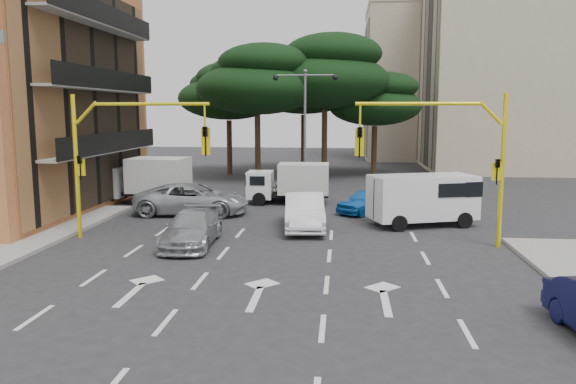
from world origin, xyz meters
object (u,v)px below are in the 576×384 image
object	(u,v)px
street_lamp_center	(305,109)
box_truck_b	(289,184)
signal_mast_right	(456,148)
van_white	(422,200)
box_truck_a	(143,181)
car_silver_cross_a	(192,199)
car_silver_cross_b	(294,189)
car_white_hatch	(304,211)
car_silver_wagon	(192,229)
car_blue_compact	(366,201)
signal_mast_left	(117,146)

from	to	relation	value
street_lamp_center	box_truck_b	distance (m)	6.23
signal_mast_right	van_white	bearing A→B (deg)	98.93
box_truck_b	street_lamp_center	bearing A→B (deg)	-9.04
signal_mast_right	box_truck_a	bearing A→B (deg)	150.89
car_silver_cross_a	car_silver_cross_b	size ratio (longest dim) A/B	1.53
signal_mast_right	car_white_hatch	bearing A→B (deg)	155.95
van_white	signal_mast_right	bearing A→B (deg)	-9.69
car_silver_wagon	van_white	bearing A→B (deg)	24.23
car_silver_cross_a	box_truck_a	bearing A→B (deg)	48.21
car_white_hatch	box_truck_b	distance (m)	6.95
signal_mast_right	car_blue_compact	xyz separation A→B (m)	(-3.09, 7.01, -3.25)
signal_mast_left	car_silver_wagon	xyz separation A→B (m)	(3.30, -0.87, -3.21)
van_white	car_white_hatch	bearing A→B (deg)	-95.08
signal_mast_left	street_lamp_center	size ratio (longest dim) A/B	0.77
signal_mast_left	box_truck_a	bearing A→B (deg)	104.01
signal_mast_left	box_truck_b	bearing A→B (deg)	56.94
car_silver_wagon	car_silver_cross_a	distance (m)	6.79
car_silver_wagon	van_white	size ratio (longest dim) A/B	0.97
car_silver_cross_b	box_truck_a	xyz separation A→B (m)	(-8.59, -2.21, 0.68)
signal_mast_right	van_white	xyz separation A→B (m)	(-0.63, 4.01, -2.68)
box_truck_a	box_truck_b	xyz separation A→B (m)	(8.38, 0.71, -0.16)
van_white	street_lamp_center	bearing A→B (deg)	-166.92
signal_mast_right	signal_mast_left	world-z (taller)	same
car_silver_cross_a	car_silver_cross_b	xyz separation A→B (m)	(4.84, 5.32, -0.16)
car_blue_compact	car_silver_wagon	xyz separation A→B (m)	(-7.23, -7.88, 0.04)
signal_mast_left	car_blue_compact	xyz separation A→B (m)	(10.52, 7.01, -3.25)
box_truck_b	box_truck_a	bearing A→B (deg)	93.59
signal_mast_left	van_white	size ratio (longest dim) A/B	1.25
box_truck_a	signal_mast_right	bearing A→B (deg)	-116.16
car_white_hatch	box_truck_b	world-z (taller)	box_truck_b
street_lamp_center	car_blue_compact	world-z (taller)	street_lamp_center
car_silver_cross_a	van_white	distance (m)	11.56
van_white	signal_mast_left	bearing A→B (deg)	-91.45
box_truck_a	car_silver_wagon	bearing A→B (deg)	-147.47
car_blue_compact	van_white	size ratio (longest dim) A/B	0.77
car_blue_compact	car_white_hatch	bearing A→B (deg)	-84.74
car_blue_compact	box_truck_a	xyz separation A→B (m)	(-12.72, 1.79, 0.70)
car_white_hatch	box_truck_b	bearing A→B (deg)	96.21
signal_mast_right	car_white_hatch	xyz separation A→B (m)	(-6.05, 2.70, -3.07)
signal_mast_right	car_silver_wagon	bearing A→B (deg)	-175.15
signal_mast_left	car_silver_cross_a	world-z (taller)	signal_mast_left
van_white	box_truck_a	size ratio (longest dim) A/B	0.89
car_silver_wagon	van_white	distance (m)	10.86
car_silver_cross_b	car_silver_wagon	bearing A→B (deg)	163.30
signal_mast_right	street_lamp_center	xyz separation A→B (m)	(-6.80, 14.01, 1.54)
car_blue_compact	box_truck_a	size ratio (longest dim) A/B	0.69
signal_mast_right	signal_mast_left	size ratio (longest dim) A/B	1.00
box_truck_b	signal_mast_right	bearing A→B (deg)	-143.27
car_white_hatch	box_truck_b	size ratio (longest dim) A/B	1.04
car_silver_cross_a	box_truck_b	distance (m)	6.02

